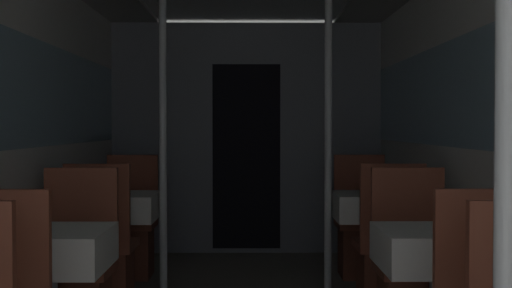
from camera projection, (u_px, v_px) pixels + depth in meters
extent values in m
cube|color=silver|center=(504.00, 149.00, 3.56)|extent=(0.05, 8.24, 2.18)
cube|color=#8CB2C6|center=(502.00, 86.00, 3.55)|extent=(0.03, 7.58, 0.66)
cube|color=slate|center=(246.00, 138.00, 6.77)|extent=(2.54, 0.08, 2.18)
cube|color=black|center=(246.00, 157.00, 6.73)|extent=(0.64, 0.01, 1.74)
cube|color=#93704C|center=(47.00, 233.00, 3.37)|extent=(0.53, 0.53, 0.02)
cube|color=white|center=(47.00, 250.00, 3.37)|extent=(0.57, 0.57, 0.19)
cube|color=brown|center=(74.00, 270.00, 3.88)|extent=(0.41, 0.41, 0.05)
cube|color=brown|center=(81.00, 213.00, 4.06)|extent=(0.41, 0.04, 0.52)
cylinder|color=#B7B7BC|center=(117.00, 243.00, 5.17)|extent=(0.09, 0.09, 0.68)
cube|color=#93704C|center=(117.00, 196.00, 5.16)|extent=(0.53, 0.53, 0.02)
cube|color=white|center=(117.00, 207.00, 5.16)|extent=(0.57, 0.57, 0.19)
cube|color=brown|center=(103.00, 279.00, 4.67)|extent=(0.35, 0.35, 0.39)
cube|color=brown|center=(103.00, 246.00, 4.66)|extent=(0.41, 0.41, 0.05)
cube|color=brown|center=(97.00, 205.00, 4.47)|extent=(0.41, 0.04, 0.52)
cube|color=brown|center=(129.00, 252.00, 5.67)|extent=(0.35, 0.35, 0.39)
cube|color=brown|center=(129.00, 224.00, 5.66)|extent=(0.41, 0.41, 0.05)
cube|color=brown|center=(133.00, 187.00, 5.84)|extent=(0.41, 0.04, 0.52)
cylinder|color=silver|center=(163.00, 142.00, 5.15)|extent=(0.06, 0.06, 2.18)
cylinder|color=silver|center=(507.00, 178.00, 1.59)|extent=(0.06, 0.06, 2.18)
cube|color=#93704C|center=(440.00, 232.00, 3.39)|extent=(0.53, 0.53, 0.02)
cube|color=white|center=(440.00, 249.00, 3.39)|extent=(0.57, 0.57, 0.19)
cube|color=brown|center=(488.00, 258.00, 2.70)|extent=(0.41, 0.04, 0.52)
cube|color=brown|center=(415.00, 269.00, 3.90)|extent=(0.41, 0.41, 0.05)
cube|color=brown|center=(407.00, 213.00, 4.08)|extent=(0.41, 0.04, 0.52)
cylinder|color=#B7B7BC|center=(374.00, 243.00, 5.18)|extent=(0.09, 0.09, 0.68)
cube|color=#93704C|center=(374.00, 195.00, 5.18)|extent=(0.53, 0.53, 0.02)
cube|color=white|center=(374.00, 206.00, 5.18)|extent=(0.57, 0.57, 0.19)
cube|color=brown|center=(387.00, 279.00, 4.69)|extent=(0.35, 0.35, 0.39)
cube|color=brown|center=(387.00, 245.00, 4.68)|extent=(0.41, 0.41, 0.05)
cube|color=brown|center=(393.00, 205.00, 4.49)|extent=(0.41, 0.04, 0.52)
cube|color=brown|center=(362.00, 252.00, 5.69)|extent=(0.35, 0.35, 0.39)
cube|color=brown|center=(363.00, 224.00, 5.68)|extent=(0.41, 0.41, 0.05)
cube|color=brown|center=(359.00, 186.00, 5.86)|extent=(0.41, 0.04, 0.52)
cylinder|color=silver|center=(328.00, 142.00, 5.16)|extent=(0.06, 0.06, 2.18)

